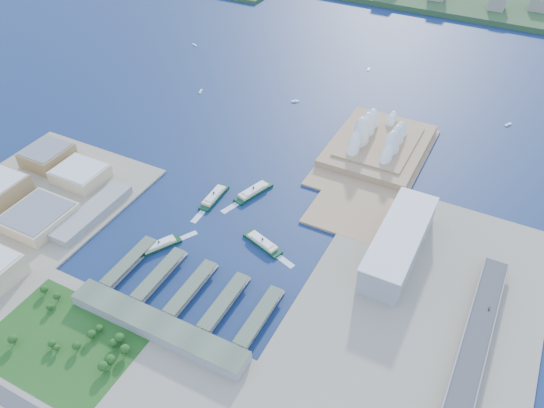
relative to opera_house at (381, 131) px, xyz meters
The scene contains 21 objects.
ground 300.75m from the opera_house, 110.56° to the right, with size 3000.00×3000.00×0.00m, color #0D1840.
south_land 502.05m from the opera_house, 102.09° to the right, with size 720.00×180.00×3.00m, color gray.
east_land 357.85m from the opera_house, 67.75° to the right, with size 240.00×500.00×3.00m, color gray.
peninsula 36.56m from the opera_house, 82.87° to the right, with size 135.00×220.00×3.00m, color #9F7C57.
opera_house is the anchor object (origin of this frame).
toaster_building 219.62m from the opera_house, 65.77° to the right, with size 45.00×155.00×35.00m, color gray.
expressway 392.63m from the opera_house, 60.16° to the right, with size 26.00×340.00×11.85m, color gray, non-canonical shape.
west_buildings 498.76m from the opera_house, 135.41° to the right, with size 200.00×280.00×27.00m, color #987B4C, non-canonical shape.
ferry_wharves 367.50m from the opera_house, 104.38° to the right, with size 184.00×90.00×9.30m, color #4A5641, non-canonical shape.
terminal_building 425.27m from the opera_house, 102.24° to the right, with size 200.00×28.00×12.00m, color gray.
park 498.56m from the opera_house, 109.34° to the right, with size 150.00×110.00×16.00m, color #194714, non-canonical shape.
ferry_a 260.71m from the opera_house, 126.55° to the right, with size 14.49×56.91×10.76m, color #0D351F, non-canonical shape.
ferry_b 210.47m from the opera_house, 122.92° to the right, with size 15.14×59.46×11.24m, color #0D351F, non-canonical shape.
ferry_c 356.27m from the opera_house, 117.31° to the right, with size 13.41×52.69×9.96m, color #0D351F, non-canonical shape.
ferry_d 263.21m from the opera_house, 102.53° to the right, with size 13.92×54.70×10.34m, color #0D351F, non-canonical shape.
boat_a 335.11m from the opera_house, behind, with size 3.34×13.35×2.58m, color white, non-canonical shape.
boat_b 188.81m from the opera_house, 156.74° to the left, with size 3.98×11.37×3.07m, color white, non-canonical shape.
boat_c 229.66m from the opera_house, 45.29° to the left, with size 3.65×12.51×2.82m, color white, non-canonical shape.
boat_d 490.89m from the opera_house, 157.28° to the left, with size 3.05×13.92×2.35m, color white, non-canonical shape.
boat_e 268.08m from the opera_house, 112.42° to the left, with size 3.11×9.78×2.40m, color white, non-canonical shape.
car_c 316.53m from the opera_house, 50.98° to the right, with size 1.80×4.44×1.29m, color slate.
Camera 1 is at (266.67, -371.69, 442.00)m, focal length 35.00 mm.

